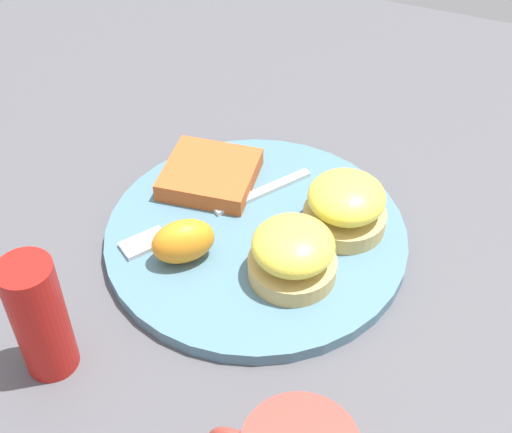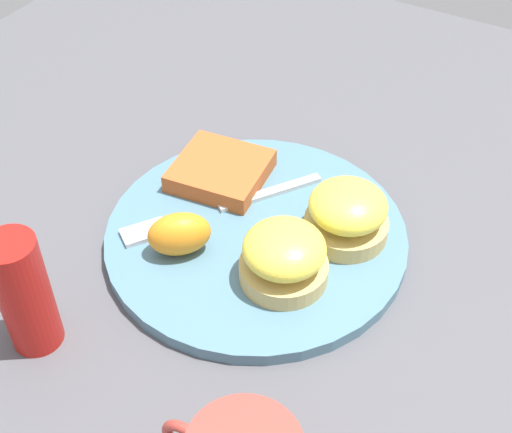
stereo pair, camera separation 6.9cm
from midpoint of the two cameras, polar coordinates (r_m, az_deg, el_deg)
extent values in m
plane|color=#4C4C51|center=(0.71, 2.76, -2.13)|extent=(1.10, 1.10, 0.00)
cylinder|color=slate|center=(0.70, 2.78, -1.73)|extent=(0.30, 0.30, 0.01)
cylinder|color=tan|center=(0.65, 5.23, -4.45)|extent=(0.08, 0.08, 0.02)
ellipsoid|color=yellow|center=(0.63, 5.39, -2.72)|extent=(0.08, 0.08, 0.04)
cylinder|color=tan|center=(0.70, 9.98, -0.98)|extent=(0.08, 0.08, 0.02)
ellipsoid|color=yellow|center=(0.68, 10.26, 0.74)|extent=(0.08, 0.08, 0.04)
cube|color=#B95526|center=(0.75, -0.25, 3.57)|extent=(0.10, 0.10, 0.02)
ellipsoid|color=orange|center=(0.67, -3.24, -1.56)|extent=(0.07, 0.07, 0.04)
cube|color=silver|center=(0.74, 3.81, 1.81)|extent=(0.07, 0.10, 0.00)
cube|color=silver|center=(0.70, -6.17, -1.39)|extent=(0.05, 0.05, 0.00)
cylinder|color=#B21914|center=(0.61, -15.01, -6.16)|extent=(0.04, 0.04, 0.12)
camera|label=1|loc=(0.03, -87.13, 2.71)|focal=50.00mm
camera|label=2|loc=(0.03, 92.87, -2.71)|focal=50.00mm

